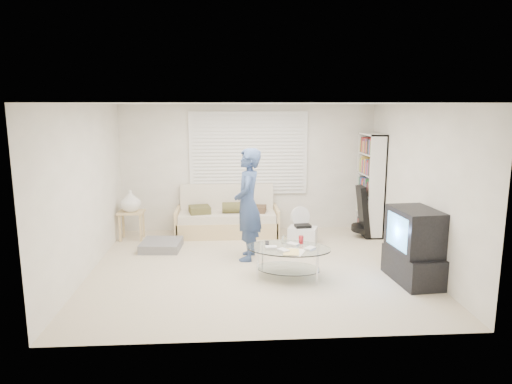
{
  "coord_description": "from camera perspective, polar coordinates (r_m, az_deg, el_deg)",
  "views": [
    {
      "loc": [
        -0.43,
        -6.74,
        2.47
      ],
      "look_at": [
        0.02,
        0.3,
        1.13
      ],
      "focal_mm": 32.0,
      "sensor_mm": 36.0,
      "label": 1
    }
  ],
  "objects": [
    {
      "name": "coffee_table",
      "position": [
        6.68,
        4.1,
        -7.65
      ],
      "size": [
        1.36,
        1.03,
        0.57
      ],
      "color": "silver",
      "rests_on": "ground"
    },
    {
      "name": "futon_sofa",
      "position": [
        8.87,
        -3.61,
        -3.34
      ],
      "size": [
        1.96,
        0.79,
        0.96
      ],
      "color": "tan",
      "rests_on": "ground"
    },
    {
      "name": "grey_floor_pillow",
      "position": [
        8.18,
        -11.74,
        -6.52
      ],
      "size": [
        0.71,
        0.71,
        0.15
      ],
      "primitive_type": "cube",
      "rotation": [
        0.0,
        0.0,
        -0.07
      ],
      "color": "slate",
      "rests_on": "ground"
    },
    {
      "name": "window_blinds",
      "position": [
        8.99,
        -0.94,
        4.87
      ],
      "size": [
        2.32,
        0.08,
        1.62
      ],
      "color": "silver",
      "rests_on": "ground"
    },
    {
      "name": "storage_bin",
      "position": [
        8.38,
        5.85,
        -5.34
      ],
      "size": [
        0.59,
        0.49,
        0.35
      ],
      "color": "white",
      "rests_on": "ground"
    },
    {
      "name": "ground",
      "position": [
        7.19,
        -0.04,
        -9.36
      ],
      "size": [
        5.0,
        5.0,
        0.0
      ],
      "primitive_type": "plane",
      "color": "beige",
      "rests_on": "ground"
    },
    {
      "name": "bookshelf",
      "position": [
        9.04,
        14.08,
        0.91
      ],
      "size": [
        0.31,
        0.82,
        1.95
      ],
      "color": "white",
      "rests_on": "ground"
    },
    {
      "name": "tv_unit",
      "position": [
        6.87,
        19.11,
        -6.45
      ],
      "size": [
        0.61,
        1.01,
        1.05
      ],
      "color": "black",
      "rests_on": "ground"
    },
    {
      "name": "standing_person",
      "position": [
        7.33,
        -1.03,
        -1.58
      ],
      "size": [
        0.53,
        0.72,
        1.81
      ],
      "primitive_type": "imported",
      "rotation": [
        0.0,
        0.0,
        -1.72
      ],
      "color": "#2E4F6F",
      "rests_on": "ground"
    },
    {
      "name": "room_shell",
      "position": [
        7.28,
        -0.28,
        4.1
      ],
      "size": [
        5.02,
        4.52,
        2.51
      ],
      "color": "beige",
      "rests_on": "ground"
    },
    {
      "name": "side_table",
      "position": [
        8.77,
        -15.4,
        -1.33
      ],
      "size": [
        0.47,
        0.38,
        0.94
      ],
      "color": "tan",
      "rests_on": "ground"
    },
    {
      "name": "floor_fan",
      "position": [
        8.6,
        5.57,
        -3.48
      ],
      "size": [
        0.39,
        0.25,
        0.63
      ],
      "color": "white",
      "rests_on": "ground"
    },
    {
      "name": "guitar_case",
      "position": [
        8.86,
        13.17,
        -2.84
      ],
      "size": [
        0.35,
        0.36,
        0.98
      ],
      "color": "black",
      "rests_on": "ground"
    }
  ]
}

